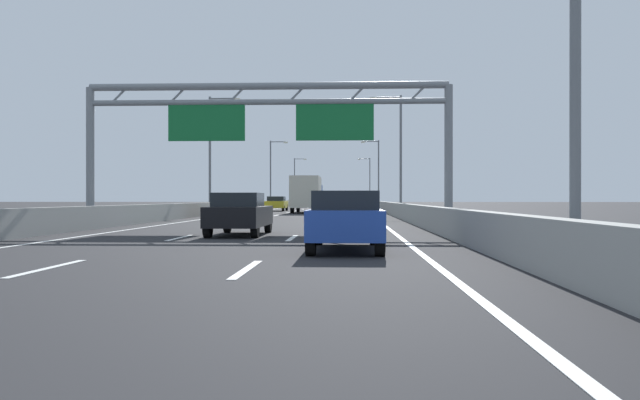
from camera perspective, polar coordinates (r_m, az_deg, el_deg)
name	(u,v)px	position (r m, az deg, el deg)	size (l,w,h in m)	color
ground_plane	(326,207)	(98.95, 0.55, -0.59)	(260.00, 260.00, 0.00)	#262628
lane_dash_left_1	(48,268)	(12.67, -22.88, -5.57)	(0.16, 3.00, 0.01)	white
lane_dash_left_2	(180,238)	(21.12, -12.28, -3.28)	(0.16, 3.00, 0.01)	white
lane_dash_left_3	(231,226)	(29.90, -7.83, -2.27)	(0.16, 3.00, 0.01)	white
lane_dash_left_4	(259,219)	(38.78, -5.41, -1.72)	(0.16, 3.00, 0.01)	white
lane_dash_left_5	(276,215)	(47.70, -3.89, -1.37)	(0.16, 3.00, 0.01)	white
lane_dash_left_6	(288,213)	(56.65, -2.85, -1.13)	(0.16, 3.00, 0.01)	white
lane_dash_left_7	(296,211)	(65.61, -2.10, -0.95)	(0.16, 3.00, 0.01)	white
lane_dash_left_8	(303,209)	(74.58, -1.52, -0.82)	(0.16, 3.00, 0.01)	white
lane_dash_left_9	(308,208)	(83.56, -1.08, -0.72)	(0.16, 3.00, 0.01)	white
lane_dash_left_10	(312,207)	(92.54, -0.71, -0.63)	(0.16, 3.00, 0.01)	white
lane_dash_left_11	(315,206)	(101.53, -0.41, -0.56)	(0.16, 3.00, 0.01)	white
lane_dash_left_12	(318,206)	(110.51, -0.16, -0.51)	(0.16, 3.00, 0.01)	white
lane_dash_left_13	(321,205)	(119.50, 0.05, -0.46)	(0.16, 3.00, 0.01)	white
lane_dash_left_14	(323,205)	(128.49, 0.23, -0.41)	(0.16, 3.00, 0.01)	white
lane_dash_left_15	(324,204)	(137.49, 0.39, -0.38)	(0.16, 3.00, 0.01)	white
lane_dash_left_16	(326,204)	(146.48, 0.53, -0.35)	(0.16, 3.00, 0.01)	white
lane_dash_left_17	(327,204)	(155.47, 0.65, -0.32)	(0.16, 3.00, 0.01)	white
lane_dash_right_1	(247,269)	(11.59, -6.51, -6.10)	(0.16, 3.00, 0.01)	white
lane_dash_right_2	(292,238)	(20.49, -2.49, -3.38)	(0.16, 3.00, 0.01)	white
lane_dash_right_3	(310,226)	(29.46, -0.92, -2.30)	(0.16, 3.00, 0.01)	white
lane_dash_right_4	(319,219)	(38.44, -0.08, -1.73)	(0.16, 3.00, 0.01)	white
lane_dash_right_5	(325,215)	(47.42, 0.44, -1.38)	(0.16, 3.00, 0.01)	white
lane_dash_right_6	(329,213)	(56.42, 0.79, -1.13)	(0.16, 3.00, 0.01)	white
lane_dash_right_7	(332,211)	(65.41, 1.05, -0.96)	(0.16, 3.00, 0.01)	white
lane_dash_right_8	(334,209)	(74.41, 1.24, -0.82)	(0.16, 3.00, 0.01)	white
lane_dash_right_9	(336,208)	(83.40, 1.39, -0.72)	(0.16, 3.00, 0.01)	white
lane_dash_right_10	(337,207)	(92.40, 1.52, -0.63)	(0.16, 3.00, 0.01)	white
lane_dash_right_11	(338,206)	(101.40, 1.62, -0.57)	(0.16, 3.00, 0.01)	white
lane_dash_right_12	(339,206)	(110.39, 1.70, -0.51)	(0.16, 3.00, 0.01)	white
lane_dash_right_13	(340,205)	(119.39, 1.77, -0.46)	(0.16, 3.00, 0.01)	white
lane_dash_right_14	(341,205)	(128.39, 1.84, -0.42)	(0.16, 3.00, 0.01)	white
lane_dash_right_15	(341,204)	(137.39, 1.89, -0.38)	(0.16, 3.00, 0.01)	white
lane_dash_right_16	(342,204)	(146.39, 1.94, -0.35)	(0.16, 3.00, 0.01)	white
lane_dash_right_17	(342,204)	(155.39, 1.98, -0.32)	(0.16, 3.00, 0.01)	white
edge_line_left	(284,208)	(87.33, -3.18, -0.68)	(0.16, 176.00, 0.01)	white
edge_line_right	(362,208)	(86.90, 3.72, -0.68)	(0.16, 176.00, 0.01)	white
barrier_left	(288,203)	(109.38, -2.87, -0.27)	(0.45, 220.00, 0.95)	#9E9E99
barrier_right	(369,203)	(108.92, 4.37, -0.27)	(0.45, 220.00, 0.95)	#9E9E99
sign_gantry	(268,118)	(28.62, -4.63, 7.26)	(16.19, 0.36, 6.36)	gray
streetlamp_left_mid	(213,147)	(53.08, -9.46, 4.61)	(2.58, 0.28, 9.50)	slate
streetlamp_right_mid	(398,147)	(52.05, 6.89, 4.70)	(2.58, 0.28, 9.50)	slate
streetlamp_left_far	(272,169)	(92.42, -4.25, 2.71)	(2.58, 0.28, 9.50)	slate
streetlamp_right_far	(377,169)	(91.83, 5.05, 2.72)	(2.58, 0.28, 9.50)	slate
streetlamp_left_distant	(296,178)	(132.10, -2.17, 1.94)	(2.58, 0.28, 9.50)	slate
streetlamp_right_distant	(369,178)	(131.69, 4.32, 1.94)	(2.58, 0.28, 9.50)	slate
blue_car	(346,219)	(15.79, 2.29, -1.71)	(1.73, 4.58, 1.44)	#2347AD
green_car	(351,201)	(136.20, 2.74, -0.07)	(1.86, 4.43, 1.49)	#1E7A38
black_car	(240,213)	(22.31, -7.10, -1.19)	(1.74, 4.40, 1.45)	black
white_car	(299,202)	(91.23, -1.87, -0.17)	(1.82, 4.52, 1.51)	silver
orange_car	(237,206)	(42.85, -7.30, -0.57)	(1.81, 4.65, 1.42)	orange
silver_car	(314,201)	(131.17, -0.51, -0.07)	(1.83, 4.55, 1.52)	#A8ADB2
yellow_car	(277,203)	(64.81, -3.85, -0.31)	(1.88, 4.69, 1.46)	yellow
box_truck	(307,193)	(56.63, -1.17, 0.60)	(2.40, 8.49, 3.15)	#194799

